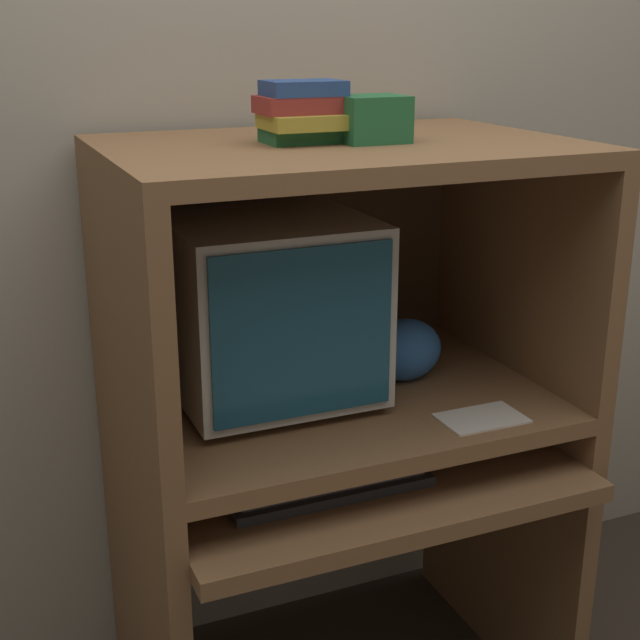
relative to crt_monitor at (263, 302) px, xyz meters
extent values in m
cube|color=#B2A893|center=(0.14, 0.32, 0.33)|extent=(6.00, 0.06, 2.60)
cube|color=brown|center=(-0.30, -0.07, -0.64)|extent=(0.04, 0.66, 0.66)
cube|color=brown|center=(0.58, -0.07, -0.64)|extent=(0.04, 0.66, 0.66)
cube|color=brown|center=(0.14, -0.25, -0.33)|extent=(0.84, 0.43, 0.04)
cube|color=brown|center=(-0.30, -0.07, -0.26)|extent=(0.04, 0.66, 0.11)
cube|color=brown|center=(0.58, -0.07, -0.26)|extent=(0.04, 0.66, 0.11)
cube|color=brown|center=(0.14, -0.07, -0.22)|extent=(0.84, 0.66, 0.04)
cube|color=brown|center=(-0.30, -0.07, 0.07)|extent=(0.04, 0.66, 0.53)
cube|color=brown|center=(0.58, -0.07, 0.07)|extent=(0.04, 0.66, 0.53)
cube|color=brown|center=(0.14, -0.07, 0.31)|extent=(0.84, 0.66, 0.04)
cube|color=#48321E|center=(0.14, 0.25, 0.07)|extent=(0.84, 0.01, 0.53)
cylinder|color=beige|center=(0.00, 0.00, -0.19)|extent=(0.22, 0.22, 0.02)
cube|color=beige|center=(0.00, 0.00, 0.00)|extent=(0.40, 0.46, 0.37)
cube|color=navy|center=(0.00, -0.23, 0.00)|extent=(0.36, 0.01, 0.33)
cube|color=#2D2D30|center=(0.03, -0.25, -0.30)|extent=(0.41, 0.16, 0.02)
cube|color=#474749|center=(0.03, -0.25, -0.29)|extent=(0.38, 0.12, 0.01)
ellipsoid|color=black|center=(0.29, -0.25, -0.30)|extent=(0.06, 0.04, 0.03)
ellipsoid|color=#336BB7|center=(0.31, -0.06, -0.13)|extent=(0.17, 0.13, 0.14)
cube|color=#236638|center=(0.07, -0.06, 0.35)|extent=(0.15, 0.11, 0.03)
cube|color=gold|center=(0.07, -0.07, 0.37)|extent=(0.16, 0.13, 0.03)
cube|color=maroon|center=(0.06, -0.06, 0.40)|extent=(0.15, 0.11, 0.03)
cube|color=navy|center=(0.07, -0.06, 0.44)|extent=(0.15, 0.10, 0.03)
cube|color=beige|center=(0.35, -0.31, -0.20)|extent=(0.17, 0.11, 0.00)
cube|color=#236638|center=(0.19, -0.10, 0.38)|extent=(0.13, 0.11, 0.09)
camera|label=1|loc=(-0.58, -1.68, 0.55)|focal=50.00mm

